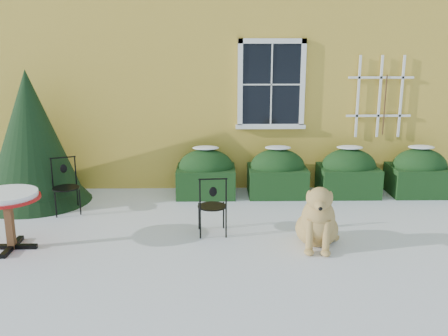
{
  "coord_description": "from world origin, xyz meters",
  "views": [
    {
      "loc": [
        -0.13,
        -6.21,
        2.72
      ],
      "look_at": [
        0.0,
        1.0,
        0.9
      ],
      "focal_mm": 40.0,
      "sensor_mm": 36.0,
      "label": 1
    }
  ],
  "objects_px": {
    "evergreen_shrub": "(32,150)",
    "patio_chair_near": "(212,205)",
    "dog": "(318,221)",
    "patio_chair_far": "(66,186)",
    "bistro_table": "(7,202)"
  },
  "relations": [
    {
      "from": "bistro_table",
      "to": "dog",
      "type": "bearing_deg",
      "value": -0.42
    },
    {
      "from": "patio_chair_far",
      "to": "evergreen_shrub",
      "type": "bearing_deg",
      "value": 119.44
    },
    {
      "from": "evergreen_shrub",
      "to": "patio_chair_far",
      "type": "bearing_deg",
      "value": -39.55
    },
    {
      "from": "patio_chair_near",
      "to": "patio_chair_far",
      "type": "bearing_deg",
      "value": -27.93
    },
    {
      "from": "evergreen_shrub",
      "to": "patio_chair_near",
      "type": "bearing_deg",
      "value": -27.47
    },
    {
      "from": "bistro_table",
      "to": "dog",
      "type": "relative_size",
      "value": 0.85
    },
    {
      "from": "evergreen_shrub",
      "to": "patio_chair_near",
      "type": "height_order",
      "value": "evergreen_shrub"
    },
    {
      "from": "dog",
      "to": "patio_chair_near",
      "type": "bearing_deg",
      "value": 169.43
    },
    {
      "from": "patio_chair_near",
      "to": "bistro_table",
      "type": "bearing_deg",
      "value": 5.37
    },
    {
      "from": "bistro_table",
      "to": "dog",
      "type": "xyz_separation_m",
      "value": [
        4.14,
        -0.03,
        -0.29
      ]
    },
    {
      "from": "bistro_table",
      "to": "patio_chair_near",
      "type": "height_order",
      "value": "patio_chair_near"
    },
    {
      "from": "patio_chair_near",
      "to": "dog",
      "type": "distance_m",
      "value": 1.52
    },
    {
      "from": "dog",
      "to": "patio_chair_far",
      "type": "bearing_deg",
      "value": 167.12
    },
    {
      "from": "patio_chair_far",
      "to": "dog",
      "type": "xyz_separation_m",
      "value": [
        3.83,
        -1.54,
        -0.07
      ]
    },
    {
      "from": "evergreen_shrub",
      "to": "patio_chair_near",
      "type": "distance_m",
      "value": 3.53
    }
  ]
}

